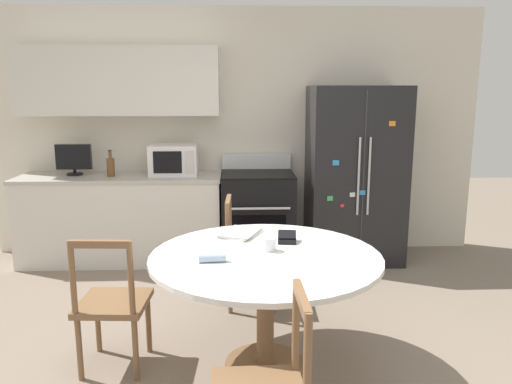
% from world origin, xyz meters
% --- Properties ---
extents(ground_plane, '(14.00, 14.00, 0.00)m').
position_xyz_m(ground_plane, '(0.00, 0.00, 0.00)').
color(ground_plane, gray).
extents(back_wall, '(5.20, 0.44, 2.60)m').
position_xyz_m(back_wall, '(-0.31, 2.59, 1.44)').
color(back_wall, silver).
rests_on(back_wall, ground_plane).
extents(kitchen_counter, '(2.05, 0.64, 0.90)m').
position_xyz_m(kitchen_counter, '(-1.19, 2.29, 0.45)').
color(kitchen_counter, silver).
rests_on(kitchen_counter, ground_plane).
extents(refrigerator, '(0.94, 0.71, 1.79)m').
position_xyz_m(refrigerator, '(1.21, 2.24, 0.90)').
color(refrigerator, black).
rests_on(refrigerator, ground_plane).
extents(oven_range, '(0.73, 0.68, 1.08)m').
position_xyz_m(oven_range, '(0.21, 2.26, 0.47)').
color(oven_range, black).
rests_on(oven_range, ground_plane).
extents(microwave, '(0.48, 0.38, 0.31)m').
position_xyz_m(microwave, '(-0.64, 2.31, 1.05)').
color(microwave, white).
rests_on(microwave, kitchen_counter).
extents(countertop_tv, '(0.35, 0.16, 0.32)m').
position_xyz_m(countertop_tv, '(-1.65, 2.34, 1.07)').
color(countertop_tv, black).
rests_on(countertop_tv, kitchen_counter).
extents(counter_bottle, '(0.08, 0.08, 0.27)m').
position_xyz_m(counter_bottle, '(-1.26, 2.23, 1.00)').
color(counter_bottle, brown).
rests_on(counter_bottle, kitchen_counter).
extents(dining_table, '(1.44, 1.44, 0.76)m').
position_xyz_m(dining_table, '(0.17, 0.17, 0.64)').
color(dining_table, white).
rests_on(dining_table, ground_plane).
extents(dining_chair_far, '(0.44, 0.44, 0.90)m').
position_xyz_m(dining_chair_far, '(0.09, 1.13, 0.43)').
color(dining_chair_far, brown).
rests_on(dining_chair_far, ground_plane).
extents(dining_chair_left, '(0.44, 0.44, 0.90)m').
position_xyz_m(dining_chair_left, '(-0.79, 0.19, 0.43)').
color(dining_chair_left, brown).
rests_on(dining_chair_left, ground_plane).
extents(candle_glass, '(0.09, 0.09, 0.08)m').
position_xyz_m(candle_glass, '(0.19, 0.25, 0.79)').
color(candle_glass, silver).
rests_on(candle_glass, dining_table).
extents(folded_napkin, '(0.17, 0.07, 0.05)m').
position_xyz_m(folded_napkin, '(-0.15, 0.05, 0.78)').
color(folded_napkin, '#A3BCDB').
rests_on(folded_napkin, dining_table).
extents(wallet, '(0.13, 0.14, 0.07)m').
position_xyz_m(wallet, '(0.33, 0.42, 0.78)').
color(wallet, black).
rests_on(wallet, dining_table).
extents(mail_stack, '(0.35, 0.37, 0.02)m').
position_xyz_m(mail_stack, '(0.02, 0.61, 0.77)').
color(mail_stack, white).
rests_on(mail_stack, dining_table).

